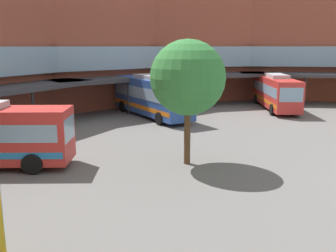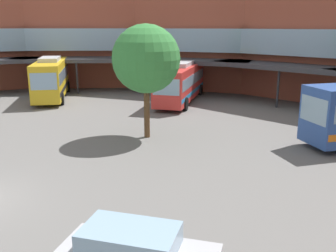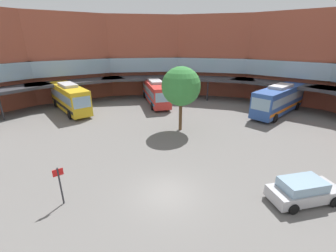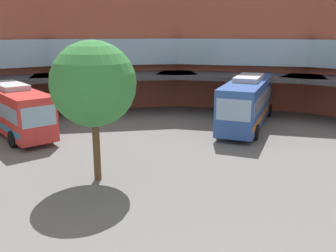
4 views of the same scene
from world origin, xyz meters
TOP-DOWN VIEW (x-y plane):
  - station_building at (0.00, 17.10)m, footprint 70.72×43.84m
  - bus_0 at (20.07, 11.34)m, footprint 10.98×7.19m
  - bus_5 at (10.01, 20.76)m, footprint 8.02×11.00m
  - plaza_tree at (-1.59, 11.51)m, footprint 4.17×4.17m

SIDE VIEW (x-z plane):
  - bus_0 at x=20.07m, z-range 0.02..3.75m
  - bus_5 at x=10.01m, z-range 0.02..3.98m
  - plaza_tree at x=-1.59m, z-range 1.40..8.41m
  - station_building at x=0.00m, z-range -0.24..13.24m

